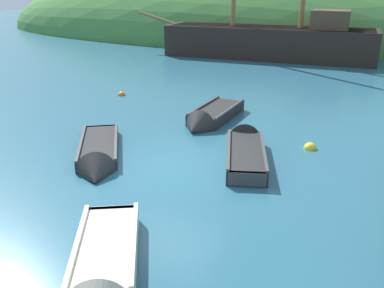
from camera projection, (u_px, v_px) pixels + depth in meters
name	position (u px, v px, depth m)	size (l,w,h in m)	color
ground_plane	(172.00, 166.00, 10.81)	(120.00, 120.00, 0.00)	#285B70
shore_hill	(236.00, 36.00, 38.03)	(53.49, 19.37, 12.73)	#477F3D
sailing_ship	(270.00, 46.00, 26.32)	(16.04, 4.46, 11.93)	black
rowboat_outer_right	(104.00, 271.00, 6.66)	(2.52, 3.19, 1.00)	beige
rowboat_portside	(98.00, 157.00, 11.20)	(3.03, 3.64, 1.01)	black
rowboat_far	(211.00, 118.00, 14.24)	(1.13, 3.44, 1.06)	black
rowboat_near_dock	(245.00, 151.00, 11.47)	(2.21, 3.75, 0.96)	black
buoy_yellow	(310.00, 149.00, 11.97)	(0.37, 0.37, 0.37)	yellow
buoy_orange	(122.00, 95.00, 17.69)	(0.33, 0.33, 0.33)	orange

